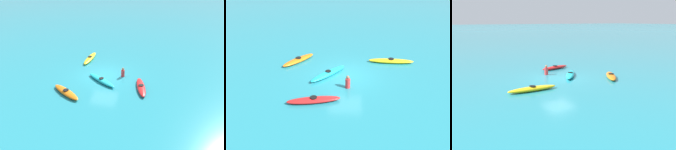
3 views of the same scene
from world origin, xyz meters
The scene contains 6 objects.
ground_plane centered at (0.00, 0.00, 0.00)m, with size 600.00×600.00×0.00m, color teal.
kayak_orange centered at (2.21, 3.86, 0.16)m, with size 3.04×2.46×0.37m.
kayak_red centered at (-3.65, 1.80, 0.16)m, with size 1.31×3.27×0.37m.
kayak_cyan centered at (-0.08, 1.25, 0.16)m, with size 3.11×2.64×0.37m.
kayak_yellow centered at (2.42, -3.53, 0.16)m, with size 0.78×3.56×0.37m.
person_near_shore centered at (-1.77, -0.19, 0.39)m, with size 0.45×0.45×0.88m.
Camera 2 is at (-16.40, -0.41, 8.38)m, focal length 41.00 mm.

